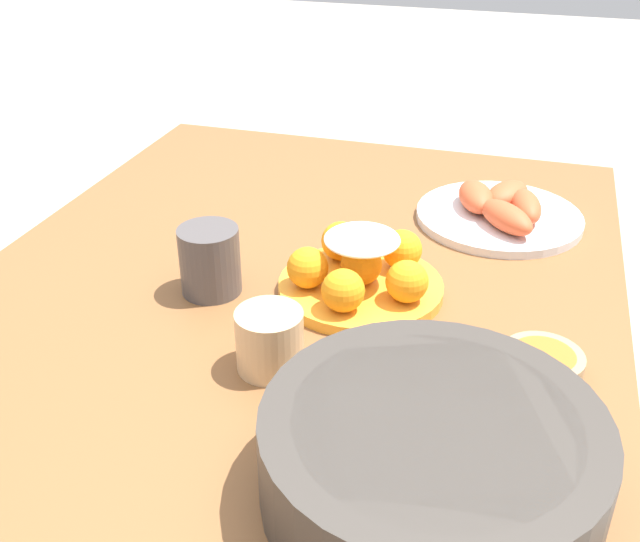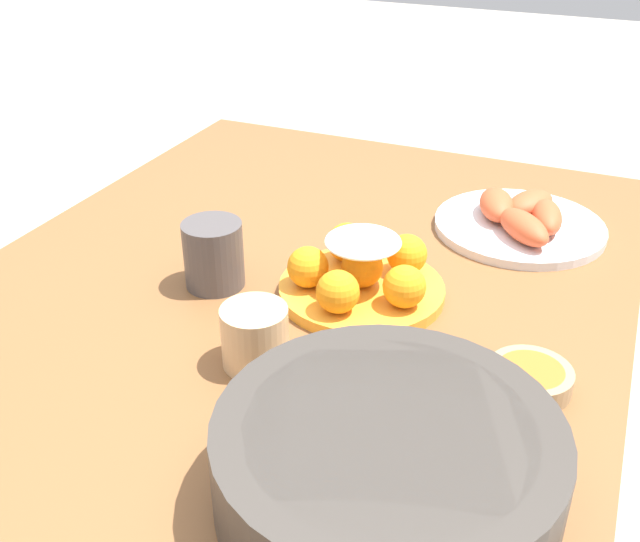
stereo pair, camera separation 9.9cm
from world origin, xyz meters
The scene contains 7 objects.
dining_table centered at (0.00, 0.00, 0.62)m, with size 1.26×0.90×0.72m.
cake_plate centered at (-0.05, 0.10, 0.75)m, with size 0.22×0.22×0.09m.
serving_bowl centered at (0.28, 0.25, 0.77)m, with size 0.32×0.32×0.09m.
sauce_bowl centered at (0.06, 0.34, 0.73)m, with size 0.09×0.09×0.03m.
seafood_platter centered at (-0.33, 0.26, 0.74)m, with size 0.27×0.27×0.05m.
cup_near centered at (0.00, -0.10, 0.76)m, with size 0.08×0.08×0.09m.
cup_far centered at (0.14, 0.04, 0.76)m, with size 0.08×0.08×0.07m.
Camera 2 is at (0.76, 0.39, 1.25)m, focal length 42.00 mm.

